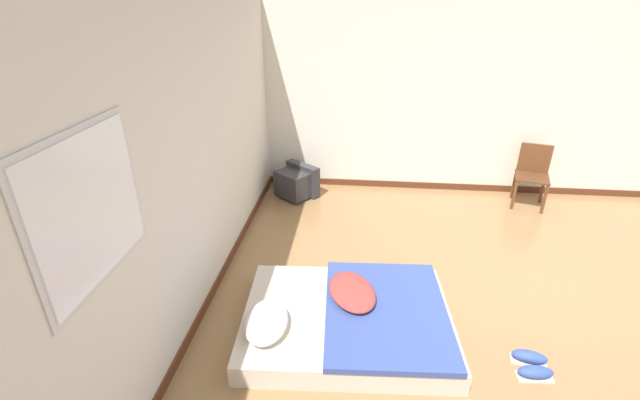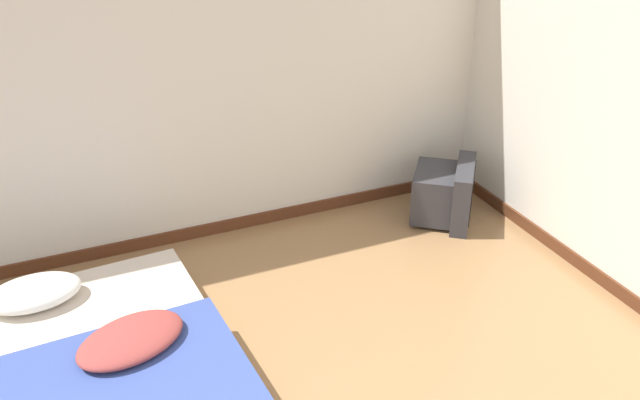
% 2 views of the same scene
% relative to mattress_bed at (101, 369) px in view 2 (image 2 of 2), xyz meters
% --- Properties ---
extents(wall_back, '(8.35, 0.08, 2.60)m').
position_rel_mattress_bed_xyz_m(wall_back, '(0.06, 1.33, 1.16)').
color(wall_back, silver).
rests_on(wall_back, ground_plane).
extents(mattress_bed, '(1.38, 1.78, 0.34)m').
position_rel_mattress_bed_xyz_m(mattress_bed, '(0.00, 0.00, 0.00)').
color(mattress_bed, beige).
rests_on(mattress_bed, ground_plane).
extents(crt_tv, '(0.63, 0.65, 0.44)m').
position_rel_mattress_bed_xyz_m(crt_tv, '(2.59, 0.83, 0.08)').
color(crt_tv, '#333338').
rests_on(crt_tv, ground_plane).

